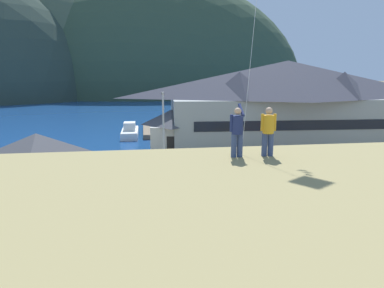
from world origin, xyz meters
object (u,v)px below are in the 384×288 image
harbor_lodge (286,102)px  storage_shed_waterside (172,130)px  parked_car_front_row_red (129,179)px  parked_car_lone_by_shed (203,182)px  person_companion (268,130)px  parked_car_front_row_silver (301,202)px  wharf_dock (154,131)px  moored_boat_wharfside (130,132)px  parked_car_back_row_left (277,174)px  storage_shed_near_lot (39,168)px  parked_car_corner_spot (207,214)px  parking_light_pole (163,130)px  person_kite_flyer (237,130)px  parked_car_back_row_right (122,215)px

harbor_lodge → storage_shed_waterside: bearing=-174.7°
storage_shed_waterside → parked_car_front_row_red: storage_shed_waterside is taller
parked_car_lone_by_shed → person_companion: 14.02m
parked_car_front_row_silver → person_companion: person_companion is taller
wharf_dock → moored_boat_wharfside: moored_boat_wharfside is taller
parked_car_back_row_left → storage_shed_near_lot: bearing=-176.9°
storage_shed_near_lot → parked_car_corner_spot: (10.78, -5.99, -1.54)m
storage_shed_waterside → person_companion: 28.00m
parked_car_front_row_silver → parking_light_pole: 12.65m
parked_car_front_row_red → parking_light_pole: bearing=45.3°
parked_car_front_row_silver → person_kite_flyer: 11.79m
storage_shed_near_lot → parked_car_back_row_left: storage_shed_near_lot is taller
moored_boat_wharfside → parked_car_lone_by_shed: (6.26, -24.98, 0.34)m
parking_light_pole → person_kite_flyer: size_ratio=3.97×
parked_car_lone_by_shed → moored_boat_wharfside: bearing=104.1°
storage_shed_near_lot → person_companion: 17.93m
harbor_lodge → storage_shed_near_lot: bearing=-146.9°
parked_car_lone_by_shed → person_kite_flyer: 14.04m
harbor_lodge → parked_car_lone_by_shed: harbor_lodge is taller
storage_shed_near_lot → parked_car_lone_by_shed: storage_shed_near_lot is taller
storage_shed_near_lot → storage_shed_waterside: (10.44, 14.77, -0.07)m
parked_car_lone_by_shed → parking_light_pole: size_ratio=0.58×
parked_car_corner_spot → parked_car_front_row_red: size_ratio=1.02×
wharf_dock → parked_car_front_row_silver: parked_car_front_row_silver is taller
parked_car_lone_by_shed → person_companion: person_companion is taller
parking_light_pole → parked_car_front_row_red: bearing=-134.7°
parked_car_front_row_red → parked_car_lone_by_shed: bearing=-14.9°
wharf_dock → parking_light_pole: 23.31m
parked_car_front_row_silver → harbor_lodge: bearing=69.9°
person_kite_flyer → storage_shed_waterside: bearing=90.2°
harbor_lodge → moored_boat_wharfside: 21.81m
storage_shed_waterside → person_kite_flyer: person_kite_flyer is taller
parked_car_back_row_left → parked_car_front_row_red: (-11.70, 0.32, 0.00)m
storage_shed_waterside → parked_car_back_row_right: storage_shed_waterside is taller
parked_car_back_row_right → harbor_lodge: bearing=49.1°
wharf_dock → moored_boat_wharfside: bearing=-145.7°
moored_boat_wharfside → person_companion: 38.70m
parked_car_back_row_right → person_kite_flyer: person_kite_flyer is taller
harbor_lodge → storage_shed_near_lot: (-24.69, -16.11, -2.93)m
parked_car_corner_spot → parked_car_front_row_red: (-4.75, 7.27, 0.00)m
storage_shed_near_lot → parked_car_back_row_right: (5.94, -5.50, -1.54)m
parked_car_lone_by_shed → parking_light_pole: (-2.61, 4.39, 3.26)m
parked_car_front_row_silver → person_kite_flyer: bearing=-129.3°
parking_light_pole → harbor_lodge: bearing=37.0°
parked_car_front_row_silver → parked_car_front_row_red: 12.61m
parked_car_lone_by_shed → person_kite_flyer: person_kite_flyer is taller
parked_car_corner_spot → person_companion: size_ratio=2.48×
parked_car_corner_spot → storage_shed_near_lot: bearing=151.0°
parked_car_front_row_silver → parked_car_back_row_left: (0.76, 5.96, 0.00)m
harbor_lodge → storage_shed_waterside: harbor_lodge is taller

